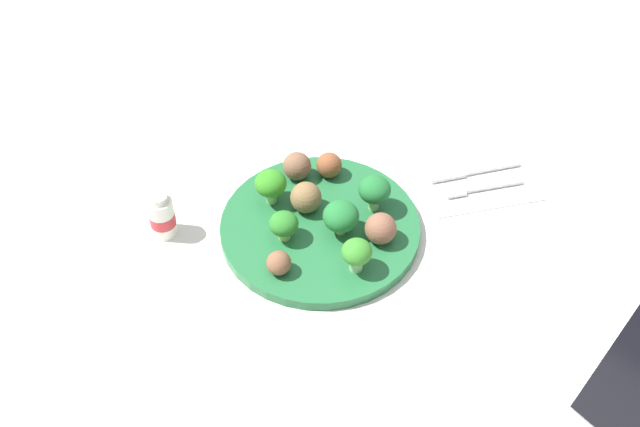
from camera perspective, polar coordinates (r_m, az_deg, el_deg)
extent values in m
plane|color=silver|center=(1.06, 0.00, -1.35)|extent=(4.00, 4.00, 0.00)
cylinder|color=#236638|center=(1.05, 0.00, -1.06)|extent=(0.28, 0.28, 0.02)
cylinder|color=#8CC46C|center=(1.08, -3.69, 1.30)|extent=(0.01, 0.01, 0.02)
ellipsoid|color=#2F801E|center=(1.06, -3.76, 2.30)|extent=(0.05, 0.05, 0.04)
cylinder|color=#AAB96B|center=(1.03, 1.57, -1.16)|extent=(0.01, 0.01, 0.01)
ellipsoid|color=#216C30|center=(1.02, 1.59, -0.21)|extent=(0.05, 0.05, 0.04)
cylinder|color=#8EBB78|center=(1.07, 4.09, 0.79)|extent=(0.01, 0.01, 0.02)
ellipsoid|color=#1F682F|center=(1.05, 4.16, 1.83)|extent=(0.05, 0.05, 0.04)
cylinder|color=#96C482|center=(0.99, 2.76, -3.85)|extent=(0.02, 0.02, 0.02)
ellipsoid|color=#358129|center=(0.97, 2.81, -2.92)|extent=(0.04, 0.04, 0.03)
cylinder|color=#A8C866|center=(1.03, -2.72, -1.59)|extent=(0.02, 0.02, 0.01)
ellipsoid|color=#297326|center=(1.01, -2.76, -0.78)|extent=(0.04, 0.04, 0.03)
sphere|color=brown|center=(1.05, -1.07, 1.23)|extent=(0.04, 0.04, 0.04)
sphere|color=brown|center=(1.10, -1.75, 3.61)|extent=(0.04, 0.04, 0.04)
sphere|color=brown|center=(1.11, 0.69, 3.69)|extent=(0.04, 0.04, 0.04)
sphere|color=brown|center=(0.98, -3.14, -3.77)|extent=(0.03, 0.03, 0.03)
sphere|color=brown|center=(1.02, 4.62, -1.14)|extent=(0.04, 0.04, 0.04)
cube|color=white|center=(1.16, 11.92, 2.46)|extent=(0.17, 0.13, 0.01)
cube|color=silver|center=(1.15, 12.97, 2.15)|extent=(0.09, 0.02, 0.01)
cube|color=silver|center=(1.12, 10.18, 1.69)|extent=(0.03, 0.02, 0.01)
cube|color=silver|center=(1.17, 12.86, 3.45)|extent=(0.09, 0.01, 0.01)
cube|color=silver|center=(1.15, 9.58, 2.87)|extent=(0.06, 0.02, 0.01)
cylinder|color=white|center=(1.06, -11.87, -0.26)|extent=(0.04, 0.04, 0.06)
cylinder|color=red|center=(1.06, -11.85, -0.38)|extent=(0.04, 0.04, 0.02)
cylinder|color=silver|center=(1.03, -12.17, 1.13)|extent=(0.03, 0.03, 0.01)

